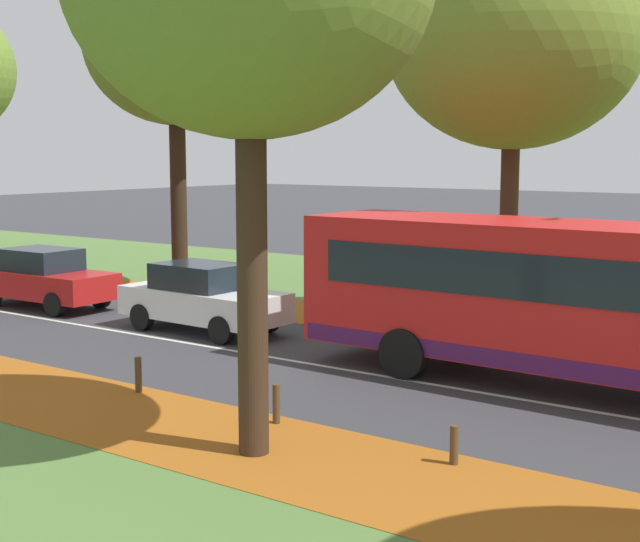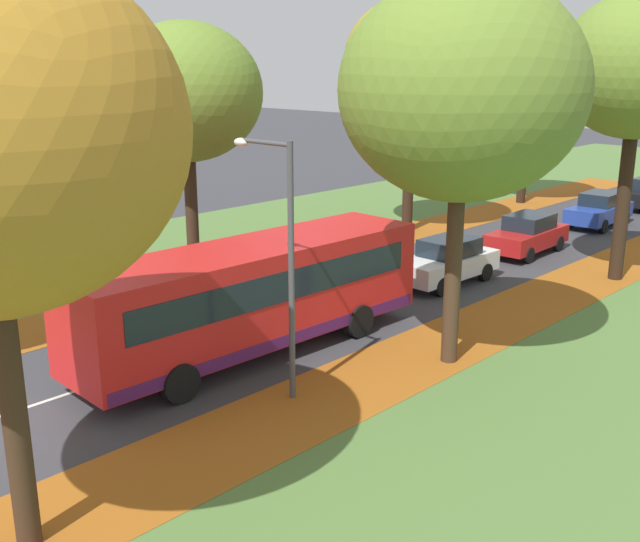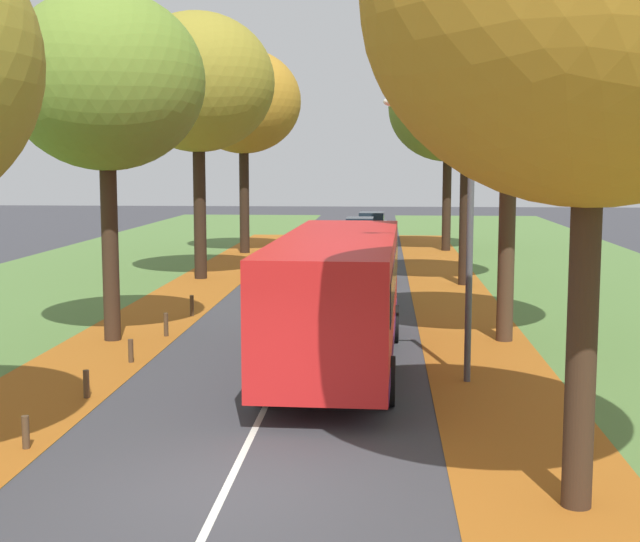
# 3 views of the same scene
# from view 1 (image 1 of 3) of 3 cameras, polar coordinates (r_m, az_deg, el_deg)

# --- Properties ---
(leaf_litter_left) EXTENTS (2.80, 60.00, 0.00)m
(leaf_litter_left) POSITION_cam_1_polar(r_m,az_deg,el_deg) (15.50, -14.27, -8.43)
(leaf_litter_left) COLOR #9E5619
(leaf_litter_left) RESTS_ON grass_verge_left
(grass_verge_right) EXTENTS (12.00, 90.00, 0.01)m
(grass_verge_right) POSITION_cam_1_polar(r_m,az_deg,el_deg) (29.47, -1.33, -0.64)
(grass_verge_right) COLOR #517538
(grass_verge_right) RESTS_ON ground
(leaf_litter_right) EXTENTS (2.80, 60.00, 0.00)m
(leaf_litter_right) POSITION_cam_1_polar(r_m,az_deg,el_deg) (22.39, 3.97, -3.28)
(leaf_litter_right) COLOR #9E5619
(leaf_litter_right) RESTS_ON grass_verge_right
(road_centre_line) EXTENTS (0.12, 80.00, 0.01)m
(road_centre_line) POSITION_cam_1_polar(r_m,az_deg,el_deg) (22.86, -15.27, -3.32)
(road_centre_line) COLOR silver
(road_centre_line) RESTS_ON ground
(tree_right_near) EXTENTS (5.98, 5.98, 9.67)m
(tree_right_near) POSITION_cam_1_polar(r_m,az_deg,el_deg) (21.46, 12.31, 14.74)
(tree_right_near) COLOR #422D1E
(tree_right_near) RESTS_ON ground
(tree_right_mid) EXTENTS (5.42, 5.42, 9.90)m
(tree_right_mid) POSITION_cam_1_polar(r_m,az_deg,el_deg) (27.42, -9.24, 14.20)
(tree_right_mid) COLOR black
(tree_right_mid) RESTS_ON ground
(bollard_fourth) EXTENTS (0.12, 0.12, 0.55)m
(bollard_fourth) POSITION_cam_1_polar(r_m,az_deg,el_deg) (12.47, 8.58, -10.97)
(bollard_fourth) COLOR #4C3823
(bollard_fourth) RESTS_ON ground
(bollard_fifth) EXTENTS (0.12, 0.12, 0.64)m
(bollard_fifth) POSITION_cam_1_polar(r_m,az_deg,el_deg) (14.10, -2.81, -8.51)
(bollard_fifth) COLOR #4C3823
(bollard_fifth) RESTS_ON ground
(bollard_sixth) EXTENTS (0.12, 0.12, 0.64)m
(bollard_sixth) POSITION_cam_1_polar(r_m,az_deg,el_deg) (16.17, -11.55, -6.54)
(bollard_sixth) COLOR #4C3823
(bollard_sixth) RESTS_ON ground
(bus) EXTENTS (2.87, 10.46, 2.98)m
(bus) POSITION_cam_1_polar(r_m,az_deg,el_deg) (16.46, 16.21, -1.53)
(bus) COLOR red
(bus) RESTS_ON ground
(car_white_lead) EXTENTS (1.89, 4.25, 1.62)m
(car_white_lead) POSITION_cam_1_polar(r_m,az_deg,el_deg) (21.29, -7.51, -1.70)
(car_white_lead) COLOR silver
(car_white_lead) RESTS_ON ground
(car_red_following) EXTENTS (1.88, 4.25, 1.62)m
(car_red_following) POSITION_cam_1_polar(r_m,az_deg,el_deg) (25.50, -17.24, -0.44)
(car_red_following) COLOR #B21919
(car_red_following) RESTS_ON ground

